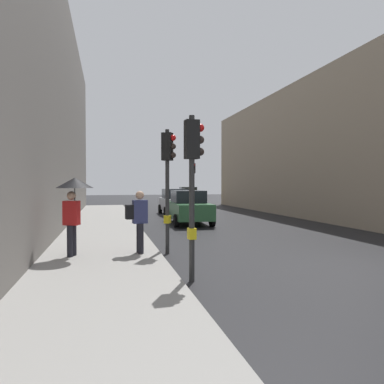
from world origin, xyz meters
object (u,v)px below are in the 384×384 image
Objects in this scene: pedestrian_with_umbrella at (74,195)px; car_green_estate at (189,207)px; traffic_light_near_left at (193,167)px; car_yellow_taxi at (188,195)px; car_silver_hatchback at (176,202)px; traffic_light_far_median at (194,177)px; pedestrian_with_grey_backpack at (138,218)px; traffic_light_near_right at (168,168)px.

car_green_estate is at bearing 58.67° from pedestrian_with_umbrella.
traffic_light_near_left reaches higher than car_yellow_taxi.
car_yellow_taxi is 18.94m from car_green_estate.
car_green_estate is at bearing 77.63° from traffic_light_near_left.
car_silver_hatchback is 1.97× the size of pedestrian_with_umbrella.
car_yellow_taxi is at bearing 77.57° from traffic_light_near_left.
pedestrian_with_umbrella is at bearing -111.36° from car_silver_hatchback.
traffic_light_near_left is at bearing -102.37° from car_green_estate.
pedestrian_with_grey_backpack is (-6.30, -19.34, -1.55)m from traffic_light_far_median.
traffic_light_near_right is at bearing -101.75° from car_silver_hatchback.
traffic_light_far_median reaches higher than car_green_estate.
car_silver_hatchback is 15.10m from pedestrian_with_umbrella.
car_green_estate is at bearing -102.46° from car_yellow_taxi.
car_yellow_taxi is (1.16, 7.53, -1.83)m from traffic_light_far_median.
car_yellow_taxi is (6.52, 26.34, -1.73)m from traffic_light_near_right.
traffic_light_near_right reaches higher than car_silver_hatchback.
traffic_light_near_left is 0.92× the size of traffic_light_far_median.
pedestrian_with_grey_backpack reaches higher than car_yellow_taxi.
traffic_light_near_right is 1.81m from pedestrian_with_grey_backpack.
car_yellow_taxi is 1.02× the size of car_silver_hatchback.
traffic_light_near_right reaches higher than pedestrian_with_umbrella.
pedestrian_with_grey_backpack is (-7.46, -26.87, 0.29)m from car_yellow_taxi.
traffic_light_near_right is 0.96× the size of traffic_light_far_median.
pedestrian_with_umbrella reaches higher than pedestrian_with_grey_backpack.
traffic_light_far_median is 11.50m from car_green_estate.
traffic_light_near_right is 0.89× the size of car_green_estate.
car_silver_hatchback is (-2.56, -5.34, -1.83)m from traffic_light_far_median.
traffic_light_near_right is 2.13× the size of pedestrian_with_grey_backpack.
traffic_light_far_median reaches higher than car_silver_hatchback.
car_yellow_taxi is (6.52, 29.56, -1.62)m from traffic_light_near_left.
traffic_light_near_right is 27.19m from car_yellow_taxi.
traffic_light_far_median reaches higher than traffic_light_near_left.
car_silver_hatchback is at bearing -115.58° from traffic_light_far_median.
car_yellow_taxi and car_green_estate have the same top height.
pedestrian_with_umbrella is (-9.21, -26.91, 0.96)m from car_yellow_taxi.
car_green_estate is at bearing 72.77° from traffic_light_near_right.
car_silver_hatchback is 0.99× the size of car_green_estate.
pedestrian_with_grey_backpack reaches higher than car_silver_hatchback.
pedestrian_with_grey_backpack is at bearing -105.52° from car_yellow_taxi.
traffic_light_near_right is 8.39m from car_green_estate.
traffic_light_near_left is 3.23m from traffic_light_near_right.
traffic_light_near_right is 19.56m from traffic_light_far_median.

